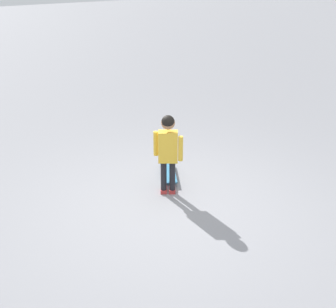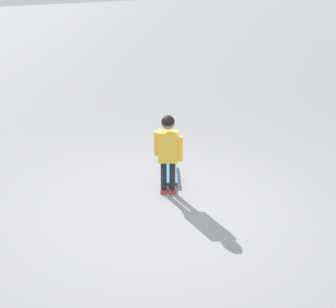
% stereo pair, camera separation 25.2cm
% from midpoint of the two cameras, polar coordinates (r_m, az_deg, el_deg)
% --- Properties ---
extents(ground_plane, '(50.00, 50.00, 0.00)m').
position_cam_midpoint_polar(ground_plane, '(5.49, 2.19, -7.24)').
color(ground_plane, gray).
extents(child_person, '(0.28, 0.36, 1.06)m').
position_cam_midpoint_polar(child_person, '(5.60, 1.29, 0.99)').
color(child_person, black).
rests_on(child_person, ground).
extents(skateboard, '(0.47, 0.69, 0.07)m').
position_cam_midpoint_polar(skateboard, '(6.28, 1.40, -2.35)').
color(skateboard, teal).
rests_on(skateboard, ground).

